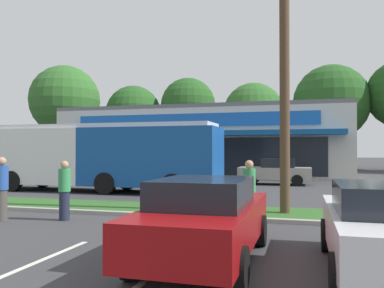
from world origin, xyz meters
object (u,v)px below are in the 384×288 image
at_px(car_3, 206,218).
at_px(utility_pole, 280,25).
at_px(city_bus, 101,155).
at_px(pedestrian_far, 64,190).
at_px(car_2, 22,169).
at_px(pedestrian_near_bench, 249,192).
at_px(car_1, 276,171).
at_px(pedestrian_by_pole, 2,189).

bearing_deg(car_3, utility_pole, -10.91).
xyz_separation_m(utility_pole, car_3, (-1.03, -5.33, -5.04)).
relative_size(utility_pole, city_bus, 0.93).
bearing_deg(city_bus, car_3, 126.83).
distance_m(utility_pole, pedestrian_far, 8.07).
bearing_deg(car_2, pedestrian_near_bench, 143.83).
bearing_deg(pedestrian_near_bench, car_1, 112.83).
distance_m(car_3, pedestrian_near_bench, 3.92).
height_order(car_2, pedestrian_far, pedestrian_far).
bearing_deg(pedestrian_far, pedestrian_near_bench, 155.60).
height_order(city_bus, car_1, city_bus).
distance_m(car_1, pedestrian_far, 14.72).
bearing_deg(car_1, pedestrian_near_bench, 90.81).
height_order(car_1, car_2, car_1).
bearing_deg(pedestrian_near_bench, car_2, 165.85).
relative_size(car_1, car_2, 0.90).
distance_m(car_1, car_2, 17.51).
height_order(utility_pole, car_1, utility_pole).
relative_size(pedestrian_near_bench, pedestrian_far, 1.02).
bearing_deg(car_2, pedestrian_far, 132.16).
bearing_deg(car_1, car_3, 89.70).
bearing_deg(car_3, car_2, 45.97).
bearing_deg(pedestrian_far, pedestrian_by_pole, -16.34).
bearing_deg(car_2, utility_pole, 148.03).
height_order(utility_pole, pedestrian_far, utility_pole).
height_order(utility_pole, pedestrian_by_pole, utility_pole).
distance_m(pedestrian_by_pole, pedestrian_far, 1.77).
bearing_deg(utility_pole, car_3, -100.91).
bearing_deg(pedestrian_far, car_2, -82.07).
distance_m(utility_pole, pedestrian_near_bench, 5.20).
bearing_deg(city_bus, utility_pole, 149.73).
bearing_deg(pedestrian_by_pole, utility_pole, 154.44).
height_order(pedestrian_by_pole, pedestrian_far, pedestrian_by_pole).
distance_m(car_2, car_3, 24.23).
xyz_separation_m(utility_pole, pedestrian_far, (-5.92, -2.32, -4.96)).
relative_size(city_bus, pedestrian_by_pole, 6.52).
relative_size(car_1, car_3, 0.92).
height_order(car_3, pedestrian_by_pole, pedestrian_by_pole).
height_order(city_bus, car_2, city_bus).
xyz_separation_m(car_1, pedestrian_far, (-4.99, -13.85, 0.08)).
xyz_separation_m(utility_pole, city_bus, (-8.87, 5.21, -4.05)).
bearing_deg(pedestrian_far, car_1, -144.02).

